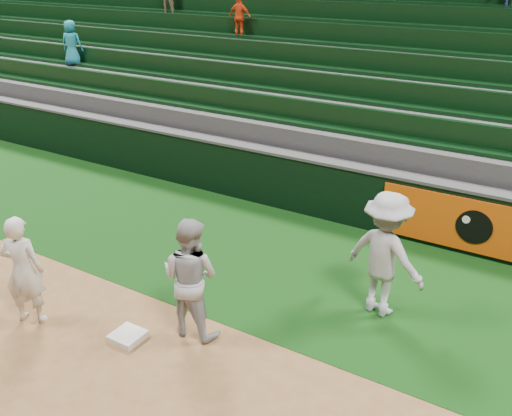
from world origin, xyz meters
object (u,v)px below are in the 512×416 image
Objects in this scene: first_baseman at (23,270)px; base_coach at (385,255)px; first_base at (128,336)px; baserunner at (190,277)px.

first_baseman is 0.87× the size of base_coach.
base_coach is at bearing -170.17° from first_baseman.
first_baseman is (-1.57, -0.40, 0.80)m from first_base.
baserunner is (2.24, 1.05, 0.05)m from first_baseman.
first_base is 0.25× the size of first_baseman.
baserunner is 0.92× the size of base_coach.
first_baseman is at bearing 20.73° from baserunner.
first_baseman is 5.29m from base_coach.
baserunner is at bearing 44.20° from first_base.
base_coach is (4.37, 2.98, 0.13)m from first_baseman.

